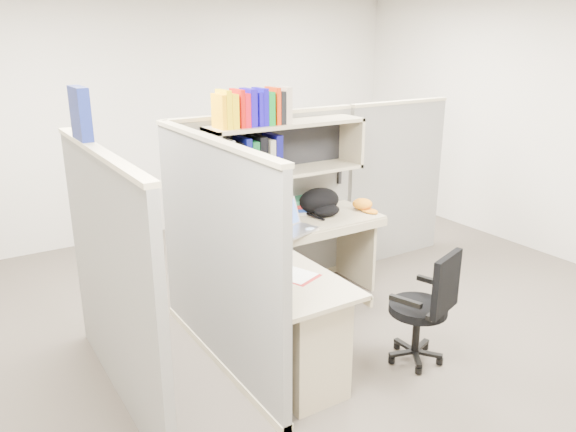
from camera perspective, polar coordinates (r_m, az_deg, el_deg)
ground at (r=4.58m, az=3.55°, el=-11.43°), size 6.00×6.00×0.00m
room_shell at (r=4.04m, az=4.00°, el=9.01°), size 6.00×6.00×6.00m
cubicle at (r=4.39m, az=-3.58°, el=0.18°), size 3.79×1.84×1.95m
desk at (r=3.96m, az=1.27°, el=-9.17°), size 1.74×1.75×0.73m
laptop at (r=4.49m, az=0.75°, el=-0.09°), size 0.44×0.44×0.25m
backpack at (r=4.94m, az=3.53°, el=1.43°), size 0.44×0.37×0.23m
orange_cap at (r=5.14m, az=7.56°, el=1.22°), size 0.19×0.22×0.10m
snack_canister at (r=3.94m, az=-1.89°, el=-3.79°), size 0.11×0.11×0.11m
tissue_box at (r=3.50m, az=-2.27°, el=-6.00°), size 0.14×0.14×0.19m
mouse at (r=4.54m, az=2.25°, el=-1.36°), size 0.10×0.08×0.03m
paper_cup at (r=4.83m, az=-1.38°, el=0.26°), size 0.08×0.08×0.10m
book_stack at (r=5.02m, az=0.92°, el=1.12°), size 0.27×0.31×0.12m
loose_paper at (r=3.74m, az=0.48°, el=-5.91°), size 0.30×0.34×0.00m
task_chair at (r=4.12m, az=13.44°, el=-10.65°), size 0.50×0.46×0.86m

